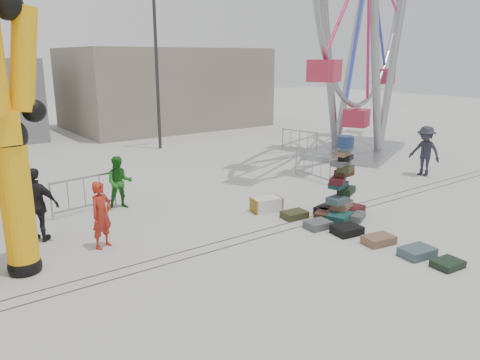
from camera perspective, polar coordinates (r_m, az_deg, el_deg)
ground at (r=11.91m, az=5.98°, el=-7.42°), size 90.00×90.00×0.00m
track_line_near at (r=12.33m, az=4.10°, el=-6.57°), size 40.00×0.04×0.01m
track_line_far at (r=12.61m, az=2.93°, el=-6.05°), size 40.00×0.04×0.01m
building_right at (r=31.69m, az=-9.14°, el=11.04°), size 12.00×8.00×5.00m
lamp_post_right at (r=23.61m, az=-9.96°, el=14.59°), size 1.41×0.25×8.00m
suitcase_tower at (r=13.73m, az=12.20°, el=-1.75°), size 1.77×1.53×2.36m
steamer_trunk at (r=14.03m, az=3.24°, el=-3.00°), size 0.97×0.69×0.41m
row_case_0 at (r=13.54m, az=6.65°, el=-4.22°), size 0.75×0.57×0.20m
row_case_1 at (r=12.85m, az=9.48°, el=-5.38°), size 0.70×0.57×0.20m
row_case_2 at (r=12.59m, az=12.91°, el=-5.94°), size 0.78×0.68×0.22m
row_case_3 at (r=12.15m, az=16.55°, el=-7.01°), size 0.83×0.62×0.21m
row_case_4 at (r=11.71m, az=20.80°, el=-8.20°), size 0.85×0.65×0.21m
row_case_5 at (r=11.40m, az=23.99°, el=-9.32°), size 0.69×0.55×0.16m
barricade_dummy_c at (r=14.57m, az=-18.44°, el=-1.66°), size 1.99×0.38×1.10m
barricade_wheel_front at (r=17.75m, az=8.81°, el=1.82°), size 0.29×2.00×1.10m
barricade_wheel_back at (r=22.69m, az=7.22°, el=4.70°), size 0.47×1.98×1.10m
pedestrian_red at (r=11.70m, az=-16.53°, el=-4.10°), size 0.71×0.61×1.65m
pedestrian_green at (r=14.59m, az=-14.49°, el=-0.30°), size 0.95×0.84×1.61m
pedestrian_black at (r=12.58m, az=-23.52°, el=-2.85°), size 1.14×1.05×1.88m
pedestrian_grey at (r=19.41m, az=21.62°, el=3.30°), size 0.77×1.28×1.93m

